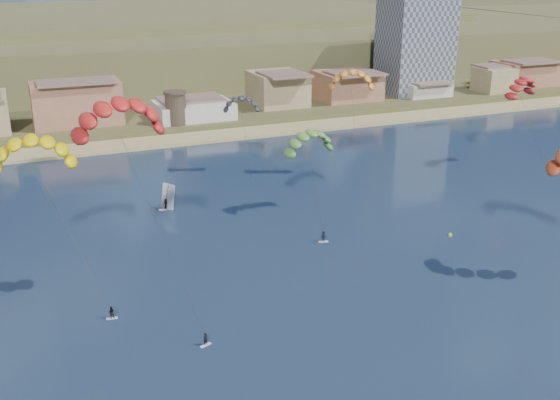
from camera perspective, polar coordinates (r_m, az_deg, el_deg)
name	(u,v)px	position (r m, az deg, el deg)	size (l,w,h in m)	color
ground	(398,390)	(71.35, 10.22, -15.96)	(2400.00, 2400.00, 0.00)	black
beach	(165,141)	(162.53, -10.01, 5.13)	(2200.00, 12.00, 0.90)	tan
land	(43,12)	(610.00, -19.94, 15.16)	(2200.00, 900.00, 4.00)	brown
foothills	(148,42)	(287.40, -11.45, 13.32)	(940.00, 210.00, 18.00)	brown
apartment_tower	(415,42)	(212.86, 11.73, 13.37)	(20.00, 16.00, 32.00)	gray
watchtower	(176,108)	(169.77, -9.09, 7.95)	(5.82, 5.82, 8.60)	#47382D
kitesurfer_red	(118,111)	(77.19, -13.91, 7.53)	(12.51, 15.02, 29.18)	silver
kitesurfer_yellow	(32,147)	(86.85, -20.79, 4.32)	(12.66, 13.62, 23.70)	silver
kitesurfer_green	(310,139)	(110.56, 2.60, 5.36)	(10.29, 15.59, 17.94)	silver
distant_kite_dark	(241,101)	(132.21, -3.38, 8.61)	(8.24, 6.59, 17.88)	#262626
distant_kite_orange	(352,76)	(129.53, 6.28, 10.68)	(10.07, 7.53, 23.33)	#262626
distant_kite_red	(522,84)	(144.62, 20.33, 9.49)	(10.33, 7.58, 20.89)	#262626
windsurfer	(167,202)	(117.49, -9.85, -0.13)	(2.61, 2.83, 4.62)	silver
buoy	(450,235)	(108.78, 14.61, -2.97)	(0.67, 0.67, 0.67)	gold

